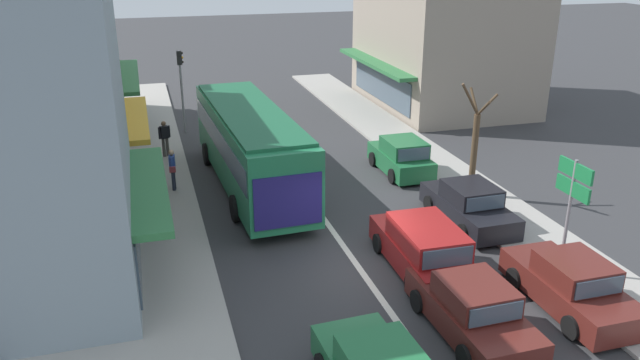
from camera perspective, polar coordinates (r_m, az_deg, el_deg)
name	(u,v)px	position (r m, az deg, el deg)	size (l,w,h in m)	color
ground_plane	(359,268)	(19.14, 3.56, -7.99)	(140.00, 140.00, 0.00)	#353538
lane_centre_line	(322,215)	(22.54, 0.16, -3.26)	(0.20, 28.00, 0.01)	silver
sidewalk_left	(126,213)	(23.61, -17.34, -2.94)	(5.20, 44.00, 0.14)	#A39E96
kerb_right	(451,178)	(26.46, 11.90, 0.18)	(2.80, 44.00, 0.12)	#A39E96
shopfront_mid_block	(19,92)	(25.90, -25.81, 7.29)	(8.12, 7.29, 8.10)	#B2A38E
shopfront_far_end	(48,62)	(34.46, -23.64, 9.82)	(7.71, 9.40, 7.20)	beige
building_right_far	(444,22)	(38.01, 11.30, 13.96)	(8.66, 10.62, 9.72)	gray
city_bus	(250,143)	(24.60, -6.41, 3.40)	(3.07, 10.95, 3.23)	#237A4C
wagon_behind_bus_near	(423,248)	(18.85, 9.44, -6.18)	(2.02, 4.54, 1.58)	maroon
sedan_adjacent_lane_lead	(472,310)	(16.33, 13.75, -11.48)	(1.95, 4.23, 1.47)	#561E19
parked_sedan_kerb_front	(571,286)	(18.18, 21.96, -8.94)	(1.91, 4.21, 1.47)	#561E19
parked_sedan_kerb_second	(469,206)	(22.30, 13.46, -2.31)	(1.94, 4.22, 1.47)	black
parked_hatchback_kerb_third	(401,157)	(26.62, 7.46, 2.08)	(1.83, 3.71, 1.54)	#1E6638
traffic_light_downstreet	(181,78)	(32.44, -12.59, 9.11)	(0.33, 0.24, 4.20)	gray
directional_road_sign	(573,190)	(18.96, 22.09, -0.86)	(0.10, 1.40, 3.60)	gray
street_tree_right	(474,147)	(24.15, 13.94, 2.97)	(1.54, 1.47, 4.50)	brown
pedestrian_with_handbag_near	(172,167)	(24.84, -13.34, 1.14)	(0.28, 0.66, 1.63)	#232838
pedestrian_browsing_midblock	(165,136)	(28.91, -14.02, 3.89)	(0.53, 0.35, 1.63)	#4C4742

